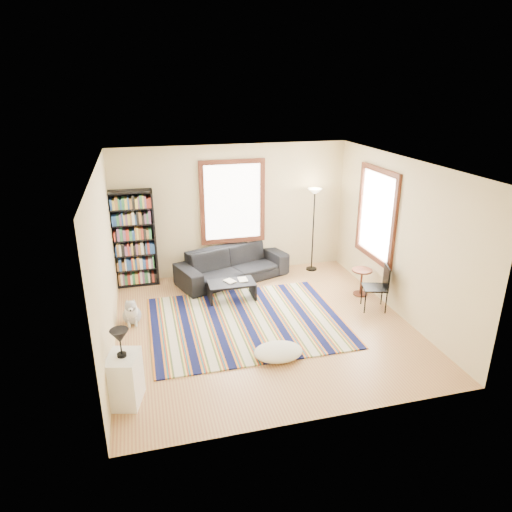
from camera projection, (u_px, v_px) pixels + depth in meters
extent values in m
cube|color=tan|center=(263.00, 327.00, 8.01)|extent=(5.00, 5.00, 0.10)
cube|color=white|center=(264.00, 161.00, 6.98)|extent=(5.00, 5.00, 0.10)
cube|color=#D2BB8D|center=(232.00, 210.00, 9.80)|extent=(5.00, 0.10, 2.80)
cube|color=#D2BB8D|center=(323.00, 324.00, 5.19)|extent=(5.00, 0.10, 2.80)
cube|color=#D2BB8D|center=(101.00, 264.00, 6.89)|extent=(0.10, 5.00, 2.80)
cube|color=#D2BB8D|center=(402.00, 237.00, 8.10)|extent=(0.10, 5.00, 2.80)
cube|color=white|center=(233.00, 202.00, 9.66)|extent=(1.20, 0.06, 1.60)
cube|color=white|center=(377.00, 215.00, 8.73)|extent=(0.06, 1.20, 1.60)
cube|color=#0B0F3A|center=(247.00, 322.00, 8.06)|extent=(3.35, 2.68, 0.02)
imported|color=black|center=(233.00, 265.00, 9.70)|extent=(1.63, 2.53, 0.69)
cube|color=black|center=(133.00, 239.00, 9.24)|extent=(0.90, 0.30, 2.00)
cube|color=black|center=(232.00, 291.00, 8.86)|extent=(0.95, 0.59, 0.36)
imported|color=beige|center=(226.00, 282.00, 8.77)|extent=(0.28, 0.25, 0.02)
imported|color=beige|center=(238.00, 280.00, 8.88)|extent=(0.18, 0.24, 0.02)
ellipsoid|color=beige|center=(278.00, 352.00, 7.01)|extent=(0.90, 0.77, 0.19)
cylinder|color=#4F1A13|center=(361.00, 282.00, 9.03)|extent=(0.45, 0.45, 0.54)
cube|color=black|center=(375.00, 288.00, 8.40)|extent=(0.52, 0.51, 0.86)
cube|color=white|center=(125.00, 379.00, 5.94)|extent=(0.49, 0.58, 0.70)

